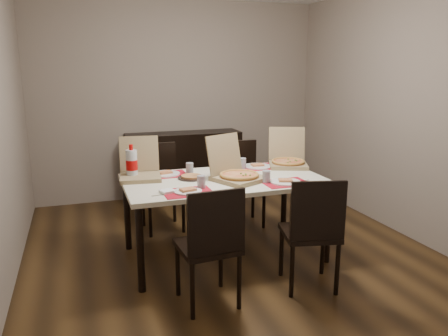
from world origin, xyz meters
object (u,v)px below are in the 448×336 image
at_px(chair_far_right, 241,179).
at_px(dining_table, 224,186).
at_px(dip_bowl, 224,173).
at_px(soda_bottle, 132,164).
at_px(chair_far_left, 160,183).
at_px(sideboard, 184,166).
at_px(chair_near_left, 211,242).
at_px(pizza_box_center, 237,174).
at_px(chair_near_right, 312,229).

bearing_deg(chair_far_right, dining_table, -120.98).
distance_m(dip_bowl, soda_bottle, 0.86).
xyz_separation_m(dining_table, chair_far_left, (-0.42, 0.93, -0.17)).
distance_m(sideboard, dip_bowl, 1.76).
xyz_separation_m(chair_far_left, soda_bottle, (-0.37, -0.65, 0.37)).
bearing_deg(chair_near_left, dining_table, 65.20).
relative_size(sideboard, soda_bottle, 4.76).
height_order(chair_near_left, chair_far_left, same).
bearing_deg(chair_near_left, dip_bowl, 65.93).
height_order(chair_far_right, dip_bowl, chair_far_right).
distance_m(dining_table, chair_far_right, 0.95).
bearing_deg(pizza_box_center, sideboard, 90.23).
xyz_separation_m(chair_near_left, soda_bottle, (-0.41, 1.11, 0.37)).
bearing_deg(dip_bowl, soda_bottle, 171.73).
height_order(dining_table, soda_bottle, soda_bottle).
bearing_deg(chair_near_right, dining_table, 118.02).
bearing_deg(soda_bottle, dip_bowl, -8.27).
bearing_deg(dining_table, chair_far_right, 59.02).
bearing_deg(chair_far_right, chair_near_left, -117.92).
bearing_deg(chair_near_left, sideboard, 80.26).
relative_size(chair_near_left, chair_far_left, 1.00).
distance_m(sideboard, dining_table, 1.91).
distance_m(dining_table, chair_near_right, 0.96).
bearing_deg(chair_near_left, pizza_box_center, 57.51).
distance_m(chair_near_right, soda_bottle, 1.71).
bearing_deg(pizza_box_center, chair_far_right, 66.28).
relative_size(sideboard, dip_bowl, 10.99).
bearing_deg(sideboard, chair_far_right, -70.14).
distance_m(dining_table, chair_near_left, 0.93).
bearing_deg(dip_bowl, chair_near_right, -68.67).
bearing_deg(chair_far_right, chair_near_right, -91.17).
bearing_deg(dining_table, chair_near_left, -114.80).
xyz_separation_m(chair_far_right, dip_bowl, (-0.42, -0.64, 0.26)).
xyz_separation_m(dining_table, chair_near_right, (0.45, -0.84, -0.17)).
relative_size(chair_far_right, soda_bottle, 2.95).
bearing_deg(sideboard, soda_bottle, -118.48).
height_order(sideboard, pizza_box_center, pizza_box_center).
distance_m(chair_near_right, chair_far_right, 1.63).
relative_size(chair_near_right, pizza_box_center, 1.66).
height_order(chair_far_left, dip_bowl, chair_far_left).
bearing_deg(dip_bowl, chair_far_left, 121.48).
bearing_deg(sideboard, chair_near_left, -99.74).
xyz_separation_m(chair_near_left, chair_near_right, (0.83, -0.01, 0.00)).
bearing_deg(dip_bowl, dining_table, -110.06).
height_order(chair_near_left, chair_near_right, same).
xyz_separation_m(pizza_box_center, soda_bottle, (-0.88, 0.37, 0.07)).
bearing_deg(sideboard, chair_near_right, -82.44).
height_order(chair_near_right, soda_bottle, soda_bottle).
xyz_separation_m(chair_near_right, soda_bottle, (-1.24, 1.12, 0.37)).
height_order(dining_table, chair_near_right, chair_near_right).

